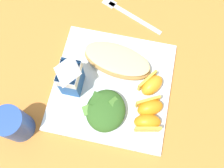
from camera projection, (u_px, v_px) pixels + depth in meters
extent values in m
plane|color=#C67A33|center=(112.00, 87.00, 0.63)|extent=(3.00, 3.00, 0.00)
cube|color=silver|center=(112.00, 86.00, 0.62)|extent=(0.28, 0.28, 0.02)
ellipsoid|color=tan|center=(119.00, 62.00, 0.62)|extent=(0.11, 0.18, 0.03)
ellipsoid|color=brown|center=(119.00, 60.00, 0.61)|extent=(0.10, 0.17, 0.01)
ellipsoid|color=#EAD184|center=(119.00, 59.00, 0.61)|extent=(0.10, 0.17, 0.01)
ellipsoid|color=#336023|center=(105.00, 110.00, 0.58)|extent=(0.10, 0.09, 0.04)
cube|color=#336023|center=(96.00, 99.00, 0.57)|extent=(0.03, 0.03, 0.01)
cube|color=#5B8E3D|center=(90.00, 109.00, 0.57)|extent=(0.04, 0.04, 0.01)
cube|color=#4C8433|center=(116.00, 105.00, 0.57)|extent=(0.04, 0.04, 0.02)
cube|color=#5B8E3D|center=(103.00, 114.00, 0.56)|extent=(0.04, 0.04, 0.01)
cube|color=#5B8E3D|center=(101.00, 111.00, 0.57)|extent=(0.04, 0.04, 0.02)
cube|color=#23569E|center=(71.00, 78.00, 0.58)|extent=(0.06, 0.04, 0.09)
cube|color=white|center=(69.00, 73.00, 0.55)|extent=(0.06, 0.04, 0.03)
pyramid|color=white|center=(67.00, 69.00, 0.52)|extent=(0.06, 0.04, 0.02)
ellipsoid|color=orange|center=(147.00, 122.00, 0.57)|extent=(0.05, 0.07, 0.04)
cube|color=gold|center=(148.00, 129.00, 0.56)|extent=(0.02, 0.06, 0.03)
ellipsoid|color=orange|center=(150.00, 108.00, 0.58)|extent=(0.06, 0.07, 0.04)
cube|color=gold|center=(148.00, 101.00, 0.58)|extent=(0.03, 0.05, 0.03)
ellipsoid|color=orange|center=(152.00, 85.00, 0.60)|extent=(0.07, 0.06, 0.04)
cube|color=gold|center=(147.00, 80.00, 0.60)|extent=(0.05, 0.04, 0.03)
cube|color=silver|center=(135.00, 18.00, 0.70)|extent=(0.08, 0.16, 0.01)
cube|color=silver|center=(109.00, 2.00, 0.71)|extent=(0.04, 0.04, 0.01)
cylinder|color=#284CA3|center=(14.00, 124.00, 0.55)|extent=(0.07, 0.07, 0.10)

